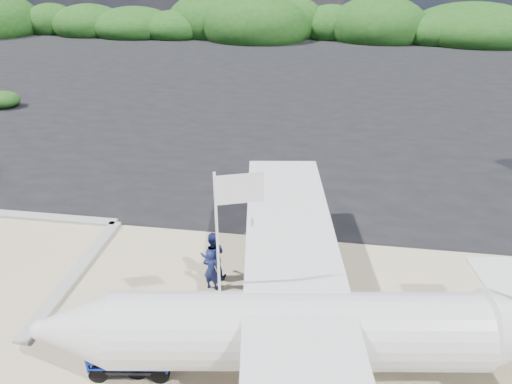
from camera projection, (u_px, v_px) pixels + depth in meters
ground at (183, 314)px, 14.96m from camera, size 160.00×160.00×0.00m
asphalt_apron at (277, 84)px, 41.24m from camera, size 90.00×50.00×0.04m
vegetation_band at (296, 39)px, 63.14m from camera, size 124.00×8.00×4.40m
baggage_cart at (135, 367)px, 13.05m from camera, size 2.54×1.67×1.19m
flagpole at (223, 356)px, 13.41m from camera, size 1.29×0.87×5.98m
signboard at (280, 316)px, 14.87m from camera, size 1.40×0.72×1.21m
crew_a at (211, 270)px, 15.77m from camera, size 0.62×0.45×1.59m
crew_b at (213, 256)px, 16.24m from camera, size 1.01×0.84×1.89m
crew_c at (256, 284)px, 15.05m from camera, size 1.03×0.75×1.63m
aircraft_large at (479, 103)px, 36.00m from camera, size 20.07×20.07×5.34m
aircraft_small at (192, 66)px, 47.63m from camera, size 9.12×9.12×2.38m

